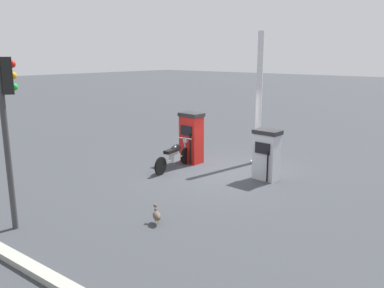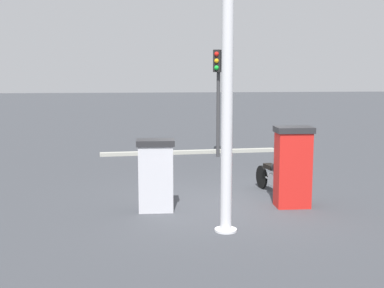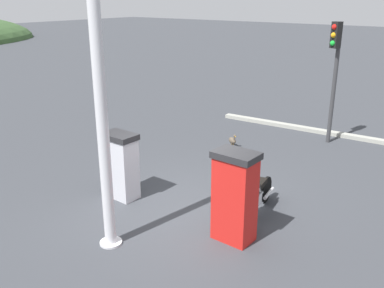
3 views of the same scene
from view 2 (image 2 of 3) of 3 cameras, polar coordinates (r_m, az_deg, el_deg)
ground_plane at (r=10.73m, az=3.51°, el=-6.97°), size 120.00×120.00×0.00m
fuel_pump_near at (r=10.59m, az=11.51°, el=-2.55°), size 0.59×0.78×1.70m
fuel_pump_far at (r=10.11m, az=-4.20°, el=-3.55°), size 0.55×0.78×1.47m
motorcycle_near_pump at (r=11.53m, az=9.57°, el=-3.69°), size 2.00×0.57×0.92m
wandering_duck at (r=14.42m, az=-3.99°, el=-2.24°), size 0.31×0.38×0.41m
roadside_traffic_light at (r=16.41m, az=2.98°, el=6.89°), size 0.40×0.30×3.54m
canopy_support_pole at (r=8.60m, az=4.03°, el=3.37°), size 0.40×0.40×4.32m
road_edge_kerb at (r=17.27m, az=-0.33°, el=-0.93°), size 0.60×6.13×0.12m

